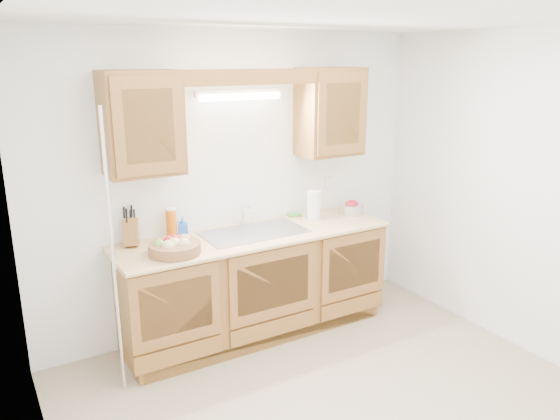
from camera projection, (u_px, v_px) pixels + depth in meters
room at (345, 231)px, 3.37m from camera, size 3.52×3.50×2.50m
base_cabinets at (255, 285)px, 4.58m from camera, size 2.20×0.60×0.86m
countertop at (255, 235)px, 4.45m from camera, size 2.30×0.63×0.04m
upper_cabinet_left at (142, 123)px, 3.91m from camera, size 0.55×0.33×0.75m
upper_cabinet_right at (330, 112)px, 4.73m from camera, size 0.55×0.33×0.75m
valance at (253, 77)px, 4.11m from camera, size 2.20×0.05×0.12m
fluorescent_fixture at (240, 94)px, 4.34m from camera, size 0.76×0.08×0.08m
sink at (254, 241)px, 4.48m from camera, size 0.84×0.46×0.36m
wire_shelf_pole at (113, 258)px, 3.62m from camera, size 0.03×0.03×2.00m
outlet_plate at (329, 183)px, 5.10m from camera, size 0.08×0.01×0.12m
fruit_basket at (174, 246)px, 3.98m from camera, size 0.44×0.44×0.12m
knife_block at (131, 231)px, 4.14m from camera, size 0.16×0.20×0.31m
orange_canister at (171, 223)px, 4.28m from camera, size 0.09×0.09×0.25m
soap_bottle at (183, 227)px, 4.33m from camera, size 0.10×0.10×0.17m
sponge at (295, 215)px, 4.92m from camera, size 0.13×0.11×0.02m
paper_towel at (314, 205)px, 4.80m from camera, size 0.15×0.15×0.30m
apple_bowl at (351, 208)px, 4.99m from camera, size 0.27×0.27×0.12m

